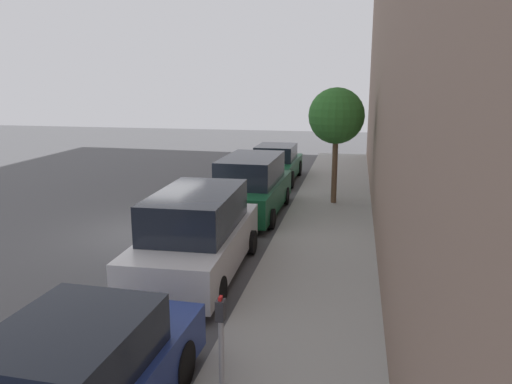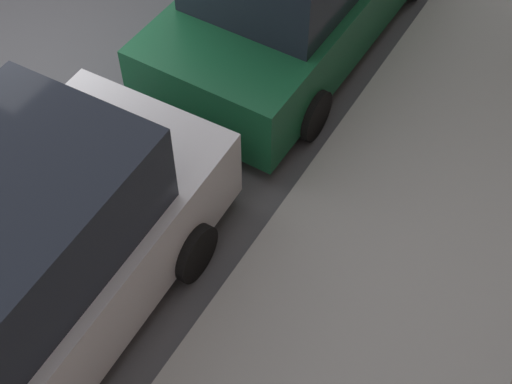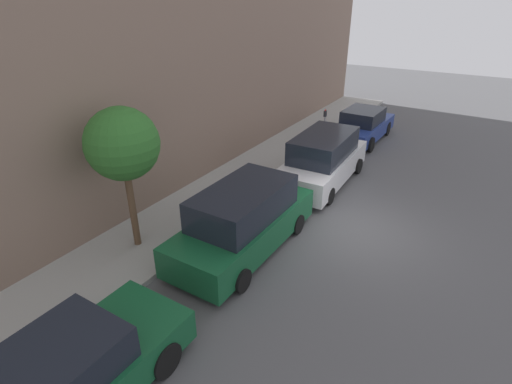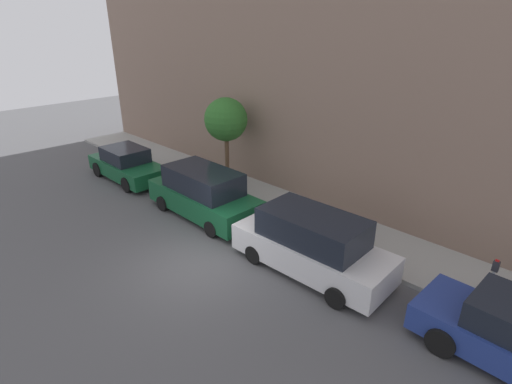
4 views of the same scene
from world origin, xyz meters
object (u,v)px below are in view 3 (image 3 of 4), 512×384
parked_sedan_nearest (362,126)px  parked_minivan_third (244,220)px  parking_meter_near (325,121)px  street_tree (122,145)px  parked_sedan_fourth (65,382)px  parked_minivan_second (323,159)px

parked_sedan_nearest → parked_minivan_third: size_ratio=0.92×
parked_minivan_third → parking_meter_near: size_ratio=3.51×
parked_sedan_nearest → street_tree: size_ratio=1.17×
parked_sedan_fourth → parking_meter_near: bearing=-83.5°
street_tree → parked_minivan_second: bearing=-111.7°
parked_sedan_nearest → parked_sedan_fourth: (-0.23, 16.42, -0.00)m
parked_minivan_second → parked_sedan_fourth: size_ratio=1.10×
parked_sedan_nearest → parked_sedan_fourth: bearing=90.8°
parked_minivan_second → street_tree: street_tree is taller
parked_minivan_third → parked_sedan_fourth: 5.66m
parked_minivan_third → street_tree: (2.58, 1.52, 2.17)m
parking_meter_near → street_tree: 11.41m
parked_minivan_third → parking_meter_near: (1.63, -9.65, 0.09)m
parked_minivan_third → parked_sedan_fourth: size_ratio=1.09×
parked_minivan_second → parked_minivan_third: same height
parked_sedan_nearest → street_tree: (2.47, 12.29, 2.37)m
parked_sedan_fourth → parked_minivan_third: bearing=-88.8°
parked_minivan_second → parking_meter_near: size_ratio=3.53×
parked_minivan_third → street_tree: street_tree is taller
street_tree → parked_sedan_fourth: bearing=123.1°
parked_sedan_nearest → parking_meter_near: (1.52, 1.11, 0.29)m
parked_minivan_second → parking_meter_near: (1.76, -4.39, 0.09)m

